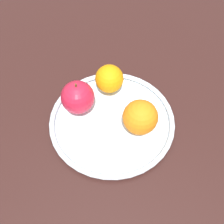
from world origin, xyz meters
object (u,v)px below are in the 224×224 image
apple (78,97)px  orange_center (140,118)px  orange_front_left (109,79)px  fruit_bowl (112,121)px

apple → orange_center: (1.00, 15.24, 0.03)cm
orange_front_left → apple: bearing=-32.5°
apple → fruit_bowl: bearing=84.5°
apple → orange_center: size_ratio=1.09×
fruit_bowl → apple: 9.95cm
fruit_bowl → apple: (-0.83, -8.65, 4.84)cm
orange_center → apple: bearing=-93.8°
apple → orange_front_left: bearing=147.5°
fruit_bowl → orange_front_left: size_ratio=4.24×
apple → orange_center: 15.28cm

